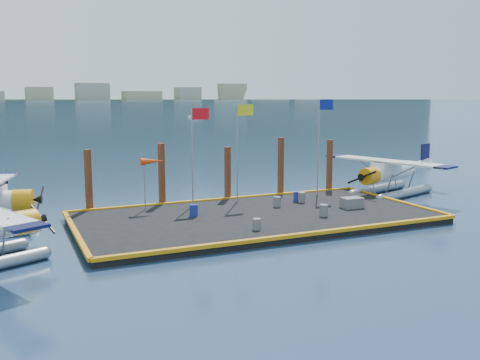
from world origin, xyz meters
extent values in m
plane|color=#1A2F4E|center=(0.00, 0.00, 0.00)|extent=(4000.00, 4000.00, 0.00)
cube|color=black|center=(0.00, 0.00, 0.20)|extent=(20.00, 10.00, 0.40)
cube|color=black|center=(0.00, 1100.00, -0.05)|extent=(3000.00, 500.00, 0.30)
cube|color=black|center=(0.00, 1400.00, 120.00)|extent=(2200.00, 500.00, 240.00)
cone|color=black|center=(350.00, 1450.00, 0.00)|extent=(1100.00, 1100.00, 360.00)
cone|color=#4B6165|center=(750.00, 2200.00, 0.00)|extent=(1300.00, 1300.00, 560.00)
cone|color=#4B6165|center=(1050.00, 2100.00, 0.00)|extent=(1000.00, 1000.00, 420.00)
cylinder|color=orange|center=(-12.31, -1.88, 1.56)|extent=(1.31, 1.38, 1.10)
cube|color=black|center=(-11.58, -1.55, 1.56)|extent=(0.91, 1.94, 1.06)
cube|color=#0A0B32|center=(-12.39, -6.36, 2.36)|extent=(1.64, 1.35, 0.12)
cylinder|color=orange|center=(-12.22, 3.29, 1.63)|extent=(1.24, 1.35, 1.14)
cube|color=black|center=(-11.41, 3.08, 1.63)|extent=(0.61, 2.14, 1.11)
cube|color=#0A0B32|center=(-13.06, 7.89, 2.46)|extent=(1.65, 1.23, 0.13)
cube|color=black|center=(-13.00, 10.37, 1.70)|extent=(0.17, 2.30, 1.16)
cylinder|color=gray|center=(12.87, 2.28, 0.31)|extent=(6.22, 2.56, 0.61)
cylinder|color=gray|center=(12.17, 4.42, 0.31)|extent=(6.22, 2.56, 0.61)
cylinder|color=silver|center=(12.33, 3.28, 1.69)|extent=(4.87, 2.55, 1.13)
cube|color=silver|center=(11.74, 3.09, 2.05)|extent=(2.49, 1.77, 0.92)
cube|color=black|center=(11.45, 3.00, 2.25)|extent=(1.70, 1.47, 0.56)
cylinder|color=orange|center=(9.80, 2.46, 1.69)|extent=(1.34, 1.45, 1.19)
cube|color=black|center=(8.97, 2.19, 1.69)|extent=(0.77, 2.18, 1.15)
cube|color=silver|center=(11.74, 3.09, 2.56)|extent=(4.32, 9.23, 0.12)
cube|color=#0A0B32|center=(13.11, -1.09, 2.56)|extent=(1.75, 1.35, 0.13)
cube|color=#0A0B32|center=(10.38, 7.28, 2.56)|extent=(1.75, 1.35, 0.13)
cube|color=#0A0B32|center=(16.80, 4.75, 2.61)|extent=(1.11, 0.47, 1.74)
cube|color=silver|center=(16.71, 4.72, 1.94)|extent=(1.96, 3.59, 0.10)
cylinder|color=navy|center=(-3.41, 1.01, 0.73)|extent=(0.47, 0.47, 0.66)
cylinder|color=#5C5C61|center=(3.32, -1.96, 0.73)|extent=(0.47, 0.47, 0.67)
cylinder|color=#5C5C61|center=(4.19, 1.97, 0.72)|extent=(0.46, 0.46, 0.65)
cylinder|color=#5C5C61|center=(-1.49, -3.21, 0.69)|extent=(0.41, 0.41, 0.58)
cylinder|color=navy|center=(4.07, 2.34, 0.73)|extent=(0.46, 0.46, 0.65)
cylinder|color=#5C5C61|center=(2.14, 1.42, 0.71)|extent=(0.44, 0.44, 0.62)
cube|color=#5C5C61|center=(6.13, -0.70, 0.71)|extent=(1.26, 0.84, 0.63)
cylinder|color=gray|center=(-2.50, 3.80, 3.40)|extent=(0.08, 0.08, 6.00)
cube|color=red|center=(-1.95, 3.80, 6.05)|extent=(1.10, 0.03, 0.70)
cylinder|color=gray|center=(0.50, 3.80, 3.50)|extent=(0.08, 0.08, 6.20)
cube|color=yellow|center=(1.05, 3.80, 6.25)|extent=(1.10, 0.03, 0.70)
cylinder|color=gray|center=(6.50, 3.80, 3.65)|extent=(0.08, 0.08, 6.50)
cube|color=navy|center=(7.05, 3.80, 6.55)|extent=(1.10, 0.03, 0.70)
cylinder|color=gray|center=(-5.50, 3.80, 1.90)|extent=(0.07, 0.07, 3.00)
cone|color=red|center=(-5.00, 3.80, 3.30)|extent=(1.40, 0.44, 0.44)
cylinder|color=#452313|center=(-8.50, 5.40, 2.00)|extent=(0.44, 0.44, 4.00)
cylinder|color=#452313|center=(-4.00, 5.40, 2.10)|extent=(0.44, 0.44, 4.20)
cylinder|color=#452313|center=(0.50, 5.40, 1.90)|extent=(0.44, 0.44, 3.80)
cylinder|color=#452313|center=(4.50, 5.40, 2.15)|extent=(0.44, 0.44, 4.30)
cylinder|color=#452313|center=(8.50, 5.40, 2.00)|extent=(0.44, 0.44, 4.00)
camera|label=1|loc=(-12.98, -27.03, 7.15)|focal=40.00mm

